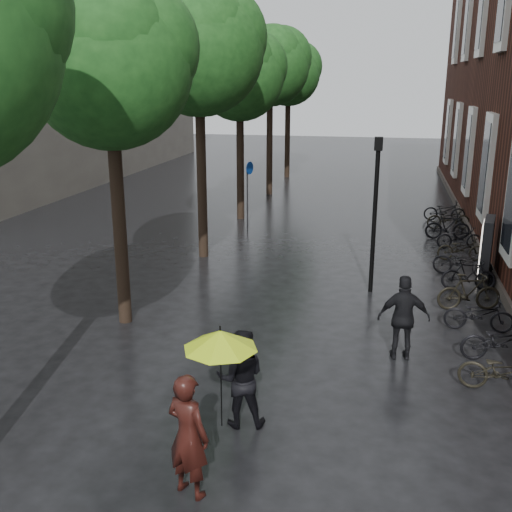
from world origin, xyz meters
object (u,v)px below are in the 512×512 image
(pedestrian_walking, at_px, (404,318))
(parked_bicycles, at_px, (463,260))
(person_burgundy, at_px, (188,435))
(person_black, at_px, (241,378))
(ad_lightbox, at_px, (486,250))
(lamp_post, at_px, (375,200))

(pedestrian_walking, height_order, parked_bicycles, pedestrian_walking)
(person_burgundy, distance_m, person_black, 1.98)
(ad_lightbox, bearing_deg, parked_bicycles, 138.13)
(person_burgundy, bearing_deg, ad_lightbox, -95.14)
(person_black, height_order, parked_bicycles, person_black)
(person_black, distance_m, pedestrian_walking, 4.31)
(parked_bicycles, height_order, ad_lightbox, ad_lightbox)
(pedestrian_walking, bearing_deg, person_burgundy, 53.08)
(ad_lightbox, xyz_separation_m, lamp_post, (-3.28, -1.59, 1.68))
(parked_bicycles, relative_size, ad_lightbox, 8.14)
(person_burgundy, distance_m, ad_lightbox, 12.37)
(lamp_post, bearing_deg, parked_bicycles, 39.71)
(lamp_post, bearing_deg, ad_lightbox, 25.87)
(person_burgundy, xyz_separation_m, parked_bicycles, (5.05, 11.74, -0.50))
(ad_lightbox, relative_size, lamp_post, 0.45)
(lamp_post, bearing_deg, person_burgundy, -103.64)
(person_black, xyz_separation_m, parked_bicycles, (4.75, 9.79, -0.44))
(parked_bicycles, bearing_deg, lamp_post, -140.29)
(person_black, xyz_separation_m, pedestrian_walking, (2.80, 3.28, 0.05))
(person_burgundy, height_order, pedestrian_walking, person_burgundy)
(pedestrian_walking, distance_m, lamp_post, 4.63)
(pedestrian_walking, xyz_separation_m, ad_lightbox, (2.48, 5.82, 0.04))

